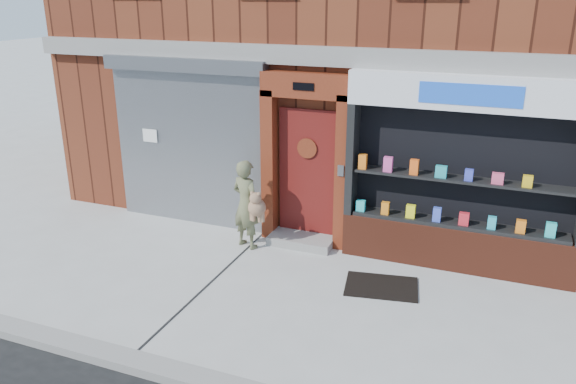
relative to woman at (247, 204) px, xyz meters
The scene contains 6 objects.
ground 2.17m from the woman, 39.40° to the right, with size 80.00×80.00×0.00m, color #9E9E99.
shutter_bay 1.84m from the woman, 155.90° to the left, with size 3.10×0.30×3.04m.
red_door_bay 1.21m from the woman, 35.21° to the left, with size 1.52×0.58×2.90m.
pharmacy_bay 3.41m from the woman, ahead, with size 3.50×0.41×3.00m.
woman is the anchor object (origin of this frame).
doormat 2.59m from the woman, 12.84° to the right, with size 1.05×0.73×0.03m, color black.
Camera 1 is at (2.24, -6.55, 4.09)m, focal length 35.00 mm.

